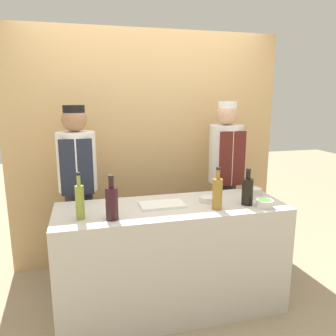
{
  "coord_description": "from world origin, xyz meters",
  "views": [
    {
      "loc": [
        -0.65,
        -2.38,
        1.74
      ],
      "look_at": [
        0.0,
        0.13,
        1.18
      ],
      "focal_mm": 35.0,
      "sensor_mm": 36.0,
      "label": 1
    }
  ],
  "objects_px": {
    "cutting_board": "(162,205)",
    "bottle_soy": "(247,191)",
    "bottle_vinegar": "(217,193)",
    "chef_left": "(78,190)",
    "cup_cream": "(250,194)",
    "bottle_oil": "(80,201)",
    "bottle_wine": "(112,202)",
    "chef_right": "(225,178)",
    "sauce_bowl_white": "(207,199)",
    "sauce_bowl_purple": "(253,191)",
    "sauce_bowl_green": "(265,203)"
  },
  "relations": [
    {
      "from": "sauce_bowl_purple",
      "to": "chef_left",
      "type": "height_order",
      "value": "chef_left"
    },
    {
      "from": "bottle_soy",
      "to": "bottle_oil",
      "type": "xyz_separation_m",
      "value": [
        -1.29,
        0.0,
        0.02
      ]
    },
    {
      "from": "sauce_bowl_green",
      "to": "cutting_board",
      "type": "height_order",
      "value": "sauce_bowl_green"
    },
    {
      "from": "sauce_bowl_purple",
      "to": "sauce_bowl_green",
      "type": "xyz_separation_m",
      "value": [
        -0.09,
        -0.35,
        0.0
      ]
    },
    {
      "from": "bottle_soy",
      "to": "cup_cream",
      "type": "bearing_deg",
      "value": 54.36
    },
    {
      "from": "sauce_bowl_green",
      "to": "chef_left",
      "type": "distance_m",
      "value": 1.63
    },
    {
      "from": "sauce_bowl_purple",
      "to": "cutting_board",
      "type": "relative_size",
      "value": 0.44
    },
    {
      "from": "cutting_board",
      "to": "bottle_vinegar",
      "type": "height_order",
      "value": "bottle_vinegar"
    },
    {
      "from": "sauce_bowl_purple",
      "to": "bottle_vinegar",
      "type": "height_order",
      "value": "bottle_vinegar"
    },
    {
      "from": "bottle_oil",
      "to": "chef_left",
      "type": "height_order",
      "value": "chef_left"
    },
    {
      "from": "sauce_bowl_purple",
      "to": "cup_cream",
      "type": "height_order",
      "value": "cup_cream"
    },
    {
      "from": "cutting_board",
      "to": "chef_left",
      "type": "bearing_deg",
      "value": 137.52
    },
    {
      "from": "sauce_bowl_white",
      "to": "bottle_vinegar",
      "type": "relative_size",
      "value": 0.42
    },
    {
      "from": "sauce_bowl_white",
      "to": "bottle_vinegar",
      "type": "height_order",
      "value": "bottle_vinegar"
    },
    {
      "from": "cutting_board",
      "to": "chef_right",
      "type": "xyz_separation_m",
      "value": [
        0.8,
        0.59,
        0.02
      ]
    },
    {
      "from": "chef_left",
      "to": "chef_right",
      "type": "xyz_separation_m",
      "value": [
        1.44,
        -0.0,
        0.02
      ]
    },
    {
      "from": "sauce_bowl_white",
      "to": "chef_right",
      "type": "xyz_separation_m",
      "value": [
        0.41,
        0.57,
        0.01
      ]
    },
    {
      "from": "bottle_oil",
      "to": "bottle_soy",
      "type": "bearing_deg",
      "value": -0.18
    },
    {
      "from": "cutting_board",
      "to": "bottle_wine",
      "type": "bearing_deg",
      "value": -154.16
    },
    {
      "from": "sauce_bowl_purple",
      "to": "cutting_board",
      "type": "height_order",
      "value": "sauce_bowl_purple"
    },
    {
      "from": "sauce_bowl_purple",
      "to": "bottle_wine",
      "type": "distance_m",
      "value": 1.31
    },
    {
      "from": "sauce_bowl_green",
      "to": "cutting_board",
      "type": "relative_size",
      "value": 0.38
    },
    {
      "from": "bottle_oil",
      "to": "chef_right",
      "type": "height_order",
      "value": "chef_right"
    },
    {
      "from": "cutting_board",
      "to": "bottle_soy",
      "type": "bearing_deg",
      "value": -11.67
    },
    {
      "from": "chef_left",
      "to": "sauce_bowl_white",
      "type": "bearing_deg",
      "value": -29.08
    },
    {
      "from": "bottle_vinegar",
      "to": "chef_left",
      "type": "distance_m",
      "value": 1.29
    },
    {
      "from": "bottle_vinegar",
      "to": "cup_cream",
      "type": "distance_m",
      "value": 0.43
    },
    {
      "from": "cup_cream",
      "to": "sauce_bowl_purple",
      "type": "bearing_deg",
      "value": 52.13
    },
    {
      "from": "bottle_vinegar",
      "to": "bottle_oil",
      "type": "relative_size",
      "value": 0.97
    },
    {
      "from": "bottle_oil",
      "to": "chef_left",
      "type": "relative_size",
      "value": 0.2
    },
    {
      "from": "chef_right",
      "to": "bottle_vinegar",
      "type": "bearing_deg",
      "value": -117.96
    },
    {
      "from": "bottle_wine",
      "to": "chef_right",
      "type": "bearing_deg",
      "value": 33.13
    },
    {
      "from": "sauce_bowl_green",
      "to": "bottle_oil",
      "type": "height_order",
      "value": "bottle_oil"
    },
    {
      "from": "cup_cream",
      "to": "cutting_board",
      "type": "bearing_deg",
      "value": -179.52
    },
    {
      "from": "cutting_board",
      "to": "bottle_oil",
      "type": "bearing_deg",
      "value": -167.88
    },
    {
      "from": "sauce_bowl_purple",
      "to": "chef_right",
      "type": "height_order",
      "value": "chef_right"
    },
    {
      "from": "sauce_bowl_purple",
      "to": "chef_right",
      "type": "xyz_separation_m",
      "value": [
        -0.06,
        0.47,
        0.01
      ]
    },
    {
      "from": "sauce_bowl_purple",
      "to": "sauce_bowl_green",
      "type": "distance_m",
      "value": 0.37
    },
    {
      "from": "sauce_bowl_white",
      "to": "cutting_board",
      "type": "bearing_deg",
      "value": -177.72
    },
    {
      "from": "bottle_oil",
      "to": "chef_left",
      "type": "bearing_deg",
      "value": 91.83
    },
    {
      "from": "sauce_bowl_purple",
      "to": "cup_cream",
      "type": "xyz_separation_m",
      "value": [
        -0.09,
        -0.12,
        0.01
      ]
    },
    {
      "from": "cup_cream",
      "to": "sauce_bowl_white",
      "type": "bearing_deg",
      "value": 178.65
    },
    {
      "from": "cup_cream",
      "to": "chef_right",
      "type": "distance_m",
      "value": 0.58
    },
    {
      "from": "sauce_bowl_green",
      "to": "cutting_board",
      "type": "xyz_separation_m",
      "value": [
        -0.77,
        0.23,
        -0.02
      ]
    },
    {
      "from": "bottle_wine",
      "to": "chef_left",
      "type": "bearing_deg",
      "value": 106.89
    },
    {
      "from": "sauce_bowl_white",
      "to": "chef_left",
      "type": "relative_size",
      "value": 0.08
    },
    {
      "from": "cup_cream",
      "to": "chef_left",
      "type": "xyz_separation_m",
      "value": [
        -1.41,
        0.58,
        -0.03
      ]
    },
    {
      "from": "cutting_board",
      "to": "cup_cream",
      "type": "bearing_deg",
      "value": 0.48
    },
    {
      "from": "sauce_bowl_white",
      "to": "bottle_oil",
      "type": "relative_size",
      "value": 0.41
    },
    {
      "from": "chef_left",
      "to": "bottle_wine",
      "type": "bearing_deg",
      "value": -73.11
    }
  ]
}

